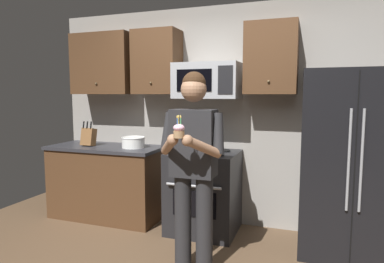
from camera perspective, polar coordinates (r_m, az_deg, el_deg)
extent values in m
cube|color=gray|center=(4.10, 5.68, 2.52)|extent=(4.40, 0.10, 2.60)
cube|color=black|center=(3.92, 1.99, -10.14)|extent=(0.76, 0.66, 0.92)
cube|color=black|center=(3.62, 0.35, -12.17)|extent=(0.48, 0.01, 0.28)
cylinder|color=#99999E|center=(3.54, 0.22, -9.22)|extent=(0.60, 0.03, 0.03)
cylinder|color=black|center=(3.74, -1.27, -3.59)|extent=(0.18, 0.18, 0.01)
cylinder|color=black|center=(3.63, 4.07, -3.91)|extent=(0.18, 0.18, 0.01)
cylinder|color=black|center=(4.00, 0.16, -2.94)|extent=(0.18, 0.18, 0.01)
cylinder|color=black|center=(3.90, 5.17, -3.21)|extent=(0.18, 0.18, 0.01)
cube|color=#9EA0A5|center=(3.87, 2.60, 8.54)|extent=(0.74, 0.40, 0.40)
cube|color=black|center=(3.71, 0.32, 8.65)|extent=(0.40, 0.01, 0.24)
cube|color=black|center=(3.61, 5.64, 8.68)|extent=(0.16, 0.01, 0.30)
cube|color=black|center=(3.63, 25.14, -4.93)|extent=(0.90, 0.72, 1.80)
cylinder|color=gray|center=(3.24, 24.98, -4.42)|extent=(0.02, 0.02, 0.90)
cylinder|color=gray|center=(3.25, 26.74, -4.46)|extent=(0.02, 0.02, 0.90)
cube|color=black|center=(3.27, 25.75, -6.13)|extent=(0.01, 0.01, 1.74)
cube|color=#4C301C|center=(4.54, -14.67, 10.93)|extent=(0.80, 0.34, 0.76)
sphere|color=brown|center=(4.38, -15.91, 7.79)|extent=(0.03, 0.03, 0.03)
cube|color=#4C301C|center=(4.17, -5.93, 11.52)|extent=(0.55, 0.34, 0.76)
sphere|color=brown|center=(3.99, -7.01, 8.15)|extent=(0.03, 0.03, 0.03)
cube|color=#4C301C|center=(3.80, 13.23, 11.91)|extent=(0.55, 0.34, 0.76)
sphere|color=brown|center=(3.60, 12.81, 8.24)|extent=(0.03, 0.03, 0.03)
cube|color=#4C301C|center=(4.49, -14.14, -8.45)|extent=(1.40, 0.62, 0.88)
cube|color=#2D2D33|center=(4.40, -14.30, -2.64)|extent=(1.44, 0.66, 0.04)
cube|color=brown|center=(4.46, -17.07, -0.90)|extent=(0.16, 0.15, 0.24)
cylinder|color=black|center=(4.47, -17.85, 1.08)|extent=(0.02, 0.04, 0.09)
cylinder|color=black|center=(4.43, -17.28, 1.06)|extent=(0.02, 0.04, 0.09)
cylinder|color=black|center=(4.40, -16.71, 1.04)|extent=(0.02, 0.04, 0.09)
cylinder|color=white|center=(4.18, -9.89, -1.86)|extent=(0.28, 0.28, 0.12)
torus|color=white|center=(4.17, -9.90, -1.02)|extent=(0.29, 0.29, 0.02)
cylinder|color=#262628|center=(3.13, -1.53, -15.04)|extent=(0.15, 0.15, 0.86)
cylinder|color=#262628|center=(3.07, 2.09, -15.49)|extent=(0.15, 0.15, 0.86)
cube|color=#262628|center=(2.91, 0.27, -1.97)|extent=(0.38, 0.22, 0.58)
sphere|color=#A37556|center=(2.88, 0.27, 7.13)|extent=(0.22, 0.22, 0.22)
sphere|color=#382314|center=(2.89, 0.34, 8.12)|extent=(0.20, 0.20, 0.20)
cylinder|color=#262628|center=(2.95, -4.05, -0.01)|extent=(0.15, 0.18, 0.35)
cylinder|color=#A37556|center=(2.79, -3.94, -2.38)|extent=(0.26, 0.33, 0.21)
sphere|color=#A37556|center=(2.63, -3.27, -1.40)|extent=(0.09, 0.09, 0.09)
cylinder|color=#262628|center=(2.80, 4.41, -0.35)|extent=(0.15, 0.18, 0.35)
cylinder|color=#A37556|center=(2.68, 1.96, -2.70)|extent=(0.26, 0.33, 0.21)
sphere|color=#A37556|center=(2.58, -0.82, -1.53)|extent=(0.09, 0.09, 0.09)
cylinder|color=#A87F56|center=(2.58, -2.22, -0.48)|extent=(0.08, 0.08, 0.06)
ellipsoid|color=#F2B2CC|center=(2.57, -2.23, 0.62)|extent=(0.09, 0.09, 0.06)
cylinder|color=#4CBF66|center=(2.56, -1.93, 1.66)|extent=(0.01, 0.01, 0.06)
ellipsoid|color=#FFD159|center=(2.56, -1.93, 2.50)|extent=(0.01, 0.01, 0.02)
cylinder|color=#F2D84C|center=(2.58, -2.28, 1.70)|extent=(0.01, 0.01, 0.06)
ellipsoid|color=#FFD159|center=(2.58, -2.28, 2.53)|extent=(0.01, 0.01, 0.02)
cylinder|color=#4C7FE5|center=(2.56, -2.49, 1.65)|extent=(0.01, 0.01, 0.06)
ellipsoid|color=#FFD159|center=(2.56, -2.49, 2.49)|extent=(0.01, 0.01, 0.02)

